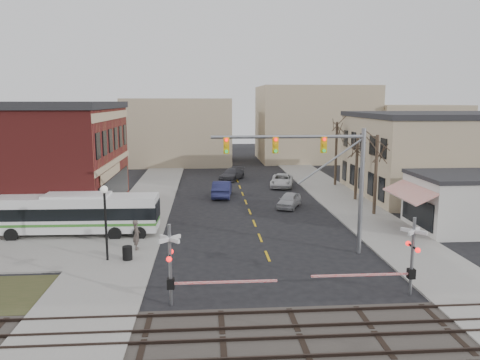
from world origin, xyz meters
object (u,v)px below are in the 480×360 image
Objects in this scene: pedestrian_near at (137,235)px; pedestrian_far at (123,220)px; rr_crossing_east at (404,257)px; car_b at (222,189)px; transit_bus at (78,213)px; car_c at (282,180)px; street_lamp at (105,208)px; trash_bin at (127,253)px; car_d at (232,174)px; car_a at (289,200)px; traffic_signal_mast at (320,165)px; rr_crossing_west at (179,266)px.

pedestrian_near reaches higher than pedestrian_far.
rr_crossing_east is 26.34m from car_b.
car_c is at bearing 45.83° from transit_bus.
car_c is at bearing 58.80° from street_lamp.
trash_bin is 6.56m from pedestrian_far.
car_d is at bearing 62.20° from transit_bus.
rr_crossing_east is at bearing -83.42° from pedestrian_far.
street_lamp is at bearing 159.14° from rr_crossing_east.
rr_crossing_east is 36.04m from car_d.
car_b is (-8.21, 25.01, -1.13)m from rr_crossing_east.
rr_crossing_east is at bearing -31.87° from transit_bus.
car_d is (1.59, 10.40, -0.13)m from car_b.
car_b reaches higher than car_d.
traffic_signal_mast is at bearing -67.63° from car_a.
car_a is (0.48, 13.20, -5.04)m from traffic_signal_mast.
car_b is at bearing 108.18° from rr_crossing_east.
rr_crossing_west reaches higher than car_b.
transit_bus is at bearing 122.88° from rr_crossing_west.
street_lamp is at bearing -108.58° from car_c.
rr_crossing_west reaches higher than pedestrian_near.
transit_bus is 5.86× the size of pedestrian_near.
traffic_signal_mast is 13.34m from street_lamp.
rr_crossing_west is 32.22m from car_c.
rr_crossing_east is 1.41× the size of car_a.
street_lamp reaches higher than car_d.
car_b is 8.73m from car_c.
pedestrian_near is (1.49, 1.97, -2.28)m from street_lamp.
car_d is at bearing 100.59° from rr_crossing_east.
traffic_signal_mast is at bearing -69.25° from pedestrian_far.
street_lamp reaches higher than rr_crossing_east.
car_b is at bearing -28.92° from pedestrian_near.
traffic_signal_mast is at bearing -58.18° from car_d.
rr_crossing_east is at bearing -67.64° from traffic_signal_mast.
rr_crossing_west is 3.33× the size of pedestrian_far.
street_lamp is at bearing 126.20° from rr_crossing_west.
transit_bus is 7.39m from trash_bin.
rr_crossing_west is (-8.40, -7.03, -3.75)m from traffic_signal_mast.
rr_crossing_east is (19.04, -11.84, 0.30)m from transit_bus.
trash_bin is 27.67m from car_c.
car_c is 1.06× the size of car_d.
trash_bin is at bearing -52.88° from transit_bus.
rr_crossing_west is 7.48m from trash_bin.
car_b is at bearing -130.80° from car_c.
pedestrian_far is at bearing 10.79° from transit_bus.
car_d reaches higher than trash_bin.
rr_crossing_east is 1.14× the size of car_d.
trash_bin is 2.09m from pedestrian_near.
rr_crossing_east reaches higher than pedestrian_far.
car_b is 2.59× the size of pedestrian_near.
street_lamp is 2.34× the size of pedestrian_near.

